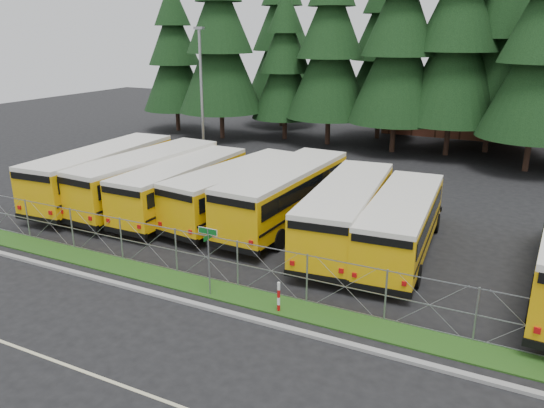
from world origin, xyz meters
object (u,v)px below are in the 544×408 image
Objects in this scene: bus_5 at (348,213)px; bus_1 at (152,180)px; bus_4 at (289,195)px; bus_0 at (108,174)px; street_sign at (208,247)px; striped_bollard at (279,297)px; light_standard at (202,95)px; bus_3 at (242,192)px; bus_2 at (187,187)px; bus_6 at (403,225)px.

bus_1 is at bearing 172.26° from bus_5.
bus_5 is at bearing -15.70° from bus_4.
bus_0 is 4.41× the size of street_sign.
light_standard is (-14.06, 16.44, 4.90)m from striped_bollard.
bus_0 reaches higher than striped_bollard.
bus_4 is (2.70, 0.24, 0.09)m from bus_3.
bus_1 is (3.06, 0.29, -0.04)m from bus_0.
bus_4 reaches higher than bus_3.
bus_2 is 3.25m from bus_3.
street_sign is at bearing -37.63° from bus_1.
bus_4 is at bearing 8.83° from bus_2.
striped_bollard is (12.10, -7.98, -0.99)m from bus_1.
bus_6 is 7.88m from striped_bollard.
bus_0 is 1.09× the size of bus_2.
bus_6 is at bearing 1.09° from bus_1.
striped_bollard is (6.33, -8.48, -0.89)m from bus_3.
bus_2 is at bearing 1.40° from bus_1.
street_sign is at bearing -179.48° from striped_bollard.
bus_2 is 12.39m from striped_bollard.
bus_0 is 1.06× the size of bus_5.
bus_3 is 9.46× the size of striped_bollard.
street_sign is at bearing -117.54° from bus_5.
bus_6 reaches higher than street_sign.
light_standard reaches higher than bus_0.
bus_2 is at bearing -169.26° from bus_4.
bus_0 is at bearing -167.25° from bus_3.
street_sign is (-5.70, -7.36, 0.60)m from bus_6.
bus_2 is 0.94× the size of bus_4.
bus_4 is (5.89, 0.85, 0.09)m from bus_2.
bus_5 is at bearing -1.61° from bus_2.
bus_3 reaches higher than striped_bollard.
bus_3 is at bearing -45.86° from light_standard.
bus_0 is 1.09× the size of bus_3.
striped_bollard is (3.63, -8.72, -0.98)m from bus_4.
bus_0 is 8.87m from bus_3.
bus_0 reaches higher than bus_4.
bus_6 is (17.91, -0.35, -0.19)m from bus_0.
bus_4 is 1.03× the size of bus_5.
street_sign is at bearing -49.60° from bus_2.
street_sign is 20.16m from light_standard.
bus_4 is 1.10× the size of bus_6.
light_standard reaches higher than street_sign.
bus_4 is at bearing 156.25° from bus_5.
bus_5 is (9.62, -0.38, 0.04)m from bus_2.
bus_1 is 1.07× the size of bus_3.
bus_0 is at bearing -177.35° from bus_2.
bus_0 reaches higher than bus_6.
striped_bollard is 22.18m from light_standard.
street_sign is (9.15, -8.00, 0.45)m from bus_1.
bus_1 is 1.00× the size of bus_4.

